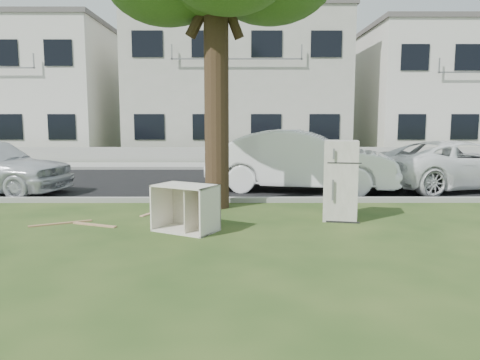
{
  "coord_description": "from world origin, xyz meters",
  "views": [
    {
      "loc": [
        0.1,
        -8.67,
        2.03
      ],
      "look_at": [
        0.12,
        0.6,
        0.79
      ],
      "focal_mm": 35.0,
      "sensor_mm": 36.0,
      "label": 1
    }
  ],
  "objects_px": {
    "fridge": "(340,181)",
    "car_right": "(460,165)",
    "car_center": "(302,161)",
    "cabinet": "(186,208)"
  },
  "relations": [
    {
      "from": "car_center",
      "to": "car_right",
      "type": "xyz_separation_m",
      "value": [
        4.55,
        0.34,
        -0.15
      ]
    },
    {
      "from": "fridge",
      "to": "car_right",
      "type": "relative_size",
      "value": 0.32
    },
    {
      "from": "cabinet",
      "to": "car_center",
      "type": "distance_m",
      "value": 5.4
    },
    {
      "from": "fridge",
      "to": "car_right",
      "type": "bearing_deg",
      "value": 54.63
    },
    {
      "from": "fridge",
      "to": "car_right",
      "type": "distance_m",
      "value": 5.91
    },
    {
      "from": "fridge",
      "to": "car_right",
      "type": "xyz_separation_m",
      "value": [
        4.28,
        4.07,
        -0.1
      ]
    },
    {
      "from": "car_center",
      "to": "fridge",
      "type": "bearing_deg",
      "value": -164.45
    },
    {
      "from": "cabinet",
      "to": "car_right",
      "type": "xyz_separation_m",
      "value": [
        7.25,
        5.0,
        0.27
      ]
    },
    {
      "from": "fridge",
      "to": "cabinet",
      "type": "height_order",
      "value": "fridge"
    },
    {
      "from": "fridge",
      "to": "car_right",
      "type": "height_order",
      "value": "fridge"
    }
  ]
}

